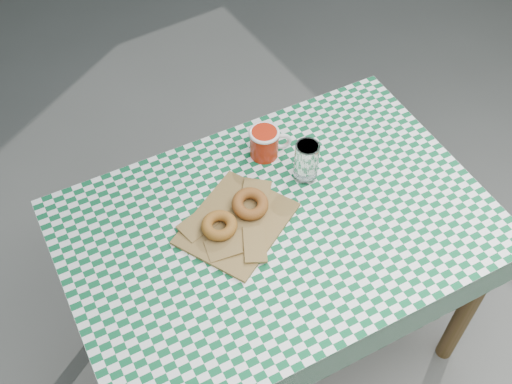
{
  "coord_description": "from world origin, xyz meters",
  "views": [
    {
      "loc": [
        -0.61,
        -1.05,
        2.21
      ],
      "look_at": [
        0.01,
        -0.07,
        0.79
      ],
      "focal_mm": 43.21,
      "sensor_mm": 36.0,
      "label": 1
    }
  ],
  "objects_px": {
    "table": "(275,290)",
    "paper_bag": "(237,223)",
    "drinking_glass": "(306,161)",
    "coffee_mug": "(264,143)"
  },
  "relations": [
    {
      "from": "paper_bag",
      "to": "table",
      "type": "bearing_deg",
      "value": -30.33
    },
    {
      "from": "table",
      "to": "paper_bag",
      "type": "bearing_deg",
      "value": 154.38
    },
    {
      "from": "table",
      "to": "coffee_mug",
      "type": "distance_m",
      "value": 0.51
    },
    {
      "from": "table",
      "to": "paper_bag",
      "type": "xyz_separation_m",
      "value": [
        -0.11,
        0.06,
        0.39
      ]
    },
    {
      "from": "table",
      "to": "drinking_glass",
      "type": "height_order",
      "value": "drinking_glass"
    },
    {
      "from": "table",
      "to": "coffee_mug",
      "type": "height_order",
      "value": "coffee_mug"
    },
    {
      "from": "table",
      "to": "drinking_glass",
      "type": "bearing_deg",
      "value": 37.16
    },
    {
      "from": "paper_bag",
      "to": "drinking_glass",
      "type": "xyz_separation_m",
      "value": [
        0.28,
        0.05,
        0.06
      ]
    },
    {
      "from": "drinking_glass",
      "to": "coffee_mug",
      "type": "bearing_deg",
      "value": 111.81
    },
    {
      "from": "paper_bag",
      "to": "drinking_glass",
      "type": "height_order",
      "value": "drinking_glass"
    }
  ]
}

